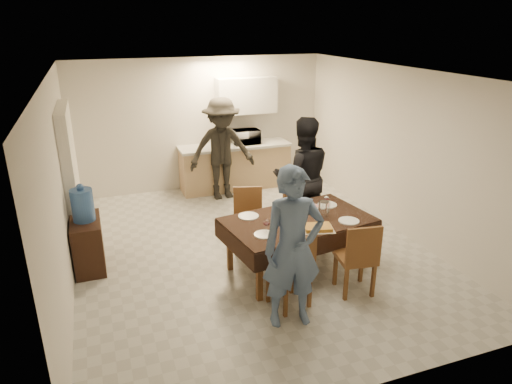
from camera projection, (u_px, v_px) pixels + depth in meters
floor at (250, 249)px, 6.90m from camera, size 5.00×6.00×0.02m
ceiling at (250, 73)px, 5.98m from camera, size 5.00×6.00×0.02m
wall_back at (201, 124)px, 9.08m from camera, size 5.00×0.02×2.60m
wall_front at (367, 270)px, 3.80m from camera, size 5.00×0.02×2.60m
wall_left at (60, 188)px, 5.65m from camera, size 0.02×6.00×2.60m
wall_right at (399, 151)px, 7.24m from camera, size 0.02×6.00×2.60m
stub_partition at (71, 177)px, 6.82m from camera, size 0.15×1.40×2.10m
kitchen_base_cabinet at (235, 168)px, 9.30m from camera, size 2.20×0.60×0.86m
kitchen_worktop at (235, 146)px, 9.14m from camera, size 2.24×0.64×0.05m
upper_cabinet at (246, 96)px, 9.02m from camera, size 1.20×0.34×0.70m
dining_table at (298, 221)px, 6.12m from camera, size 2.08×1.40×0.75m
chair_near_left at (293, 265)px, 5.28m from camera, size 0.53×0.54×0.53m
chair_near_right at (360, 252)px, 5.56m from camera, size 0.50×0.50×0.53m
chair_far_left at (250, 217)px, 6.61m from camera, size 0.53×0.54×0.51m
chair_far_right at (307, 206)px, 6.87m from camera, size 0.58×0.59×0.56m
console at (88, 244)px, 6.28m from camera, size 0.39×0.78×0.72m
water_jug at (83, 205)px, 6.08m from camera, size 0.29×0.29×0.44m
wine_bottle at (293, 207)px, 6.07m from camera, size 0.08×0.08×0.34m
water_pitcher at (324, 209)px, 6.13m from camera, size 0.14×0.14×0.22m
savoury_tart at (318, 228)px, 5.79m from camera, size 0.46×0.39×0.05m
salad_bowl at (312, 209)px, 6.35m from camera, size 0.20×0.20×0.08m
mushroom_dish at (286, 211)px, 6.33m from camera, size 0.20×0.20×0.04m
wine_glass_a at (266, 226)px, 5.68m from camera, size 0.08×0.08×0.19m
wine_glass_b at (326, 201)px, 6.47m from camera, size 0.08×0.08×0.17m
wine_glass_c at (276, 207)px, 6.27m from camera, size 0.08×0.08×0.18m
plate_near_left at (264, 234)px, 5.65m from camera, size 0.25×0.25×0.01m
plate_near_right at (349, 221)px, 6.03m from camera, size 0.27×0.27×0.02m
plate_far_left at (248, 216)px, 6.18m from camera, size 0.28×0.28×0.02m
plate_far_right at (327, 205)px, 6.56m from camera, size 0.27×0.27×0.02m
microwave at (246, 137)px, 9.16m from camera, size 0.52×0.35×0.29m
person_near at (293, 248)px, 4.95m from camera, size 0.73×0.53×1.86m
person_far at (302, 177)px, 7.14m from camera, size 1.05×0.90×1.90m
person_kitchen at (222, 149)px, 8.59m from camera, size 1.25×0.72×1.94m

